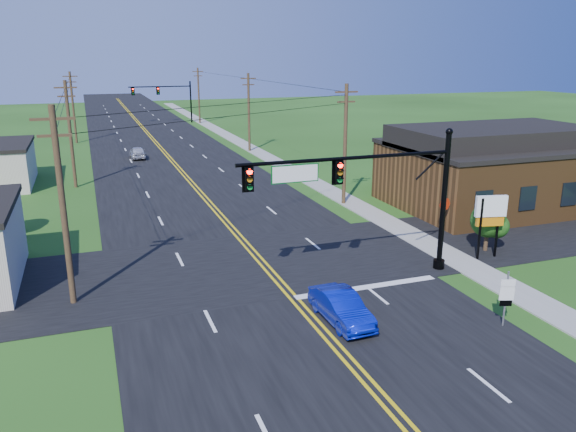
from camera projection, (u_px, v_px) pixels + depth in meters
name	position (u px, v px, depth m)	size (l,w,h in m)	color
ground	(358.00, 377.00, 19.84)	(260.00, 260.00, 0.00)	#1F4212
road_main	(164.00, 153.00, 65.05)	(16.00, 220.00, 0.04)	black
road_cross	(259.00, 263.00, 30.68)	(70.00, 10.00, 0.04)	black
sidewalk	(277.00, 162.00, 59.41)	(2.00, 160.00, 0.08)	gray
signal_mast_main	(367.00, 188.00, 27.17)	(11.30, 0.60, 7.48)	black
signal_mast_far	(164.00, 96.00, 92.38)	(10.98, 0.60, 7.48)	black
brick_building	(491.00, 175.00, 41.97)	(14.20, 11.20, 4.70)	brown
utility_pole_left_a	(63.00, 204.00, 24.49)	(1.80, 0.28, 9.00)	#3B261B
utility_pole_left_b	(70.00, 132.00, 47.10)	(1.80, 0.28, 9.00)	#3B261B
utility_pole_left_c	(73.00, 106.00, 71.52)	(1.80, 0.28, 9.00)	#3B261B
utility_pole_right_a	(345.00, 143.00, 41.61)	(1.80, 0.28, 9.00)	#3B261B
utility_pole_right_b	(249.00, 111.00, 65.13)	(1.80, 0.28, 9.00)	#3B261B
utility_pole_right_c	(199.00, 95.00, 92.26)	(1.80, 0.28, 9.00)	#3B261B
tree_right_back	(390.00, 157.00, 47.83)	(3.00, 3.00, 4.10)	#3B261B
shrub_corner	(488.00, 220.00, 32.14)	(2.00, 2.00, 2.86)	#3B261B
blue_car	(341.00, 308.00, 23.77)	(1.39, 3.97, 1.31)	#0715A6
distant_car	(138.00, 153.00, 61.52)	(1.54, 3.83, 1.31)	silver
route_sign	(506.00, 295.00, 23.17)	(0.59, 0.23, 2.46)	slate
stop_sign	(444.00, 208.00, 35.00)	(0.87, 0.21, 2.47)	slate
pylon_sign	(490.00, 213.00, 30.75)	(1.77, 0.62, 3.61)	black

